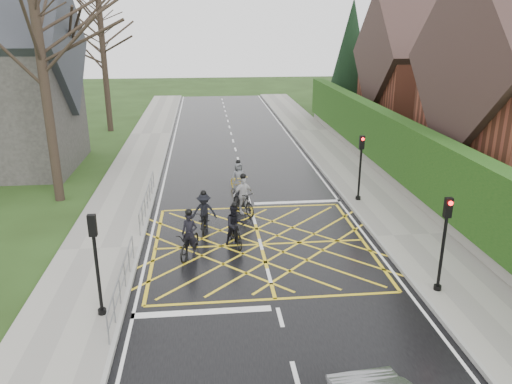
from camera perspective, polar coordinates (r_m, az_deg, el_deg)
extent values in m
plane|color=black|center=(19.24, 0.54, -6.02)|extent=(120.00, 120.00, 0.00)
cube|color=black|center=(19.24, 0.54, -6.01)|extent=(9.00, 80.00, 0.01)
cube|color=gray|center=(20.71, 17.33, -4.83)|extent=(3.00, 80.00, 0.15)
cube|color=gray|center=(19.52, -17.36, -6.32)|extent=(3.00, 80.00, 0.15)
cube|color=slate|center=(26.44, 15.95, 1.12)|extent=(0.50, 38.00, 0.70)
cube|color=#13390F|center=(25.98, 16.30, 4.79)|extent=(0.90, 38.00, 2.80)
cube|color=brown|center=(39.42, 19.57, 10.43)|extent=(9.00, 8.00, 6.00)
cube|color=#33221F|center=(39.15, 20.05, 14.62)|extent=(9.80, 8.80, 8.80)
cube|color=brown|center=(40.32, 24.12, 17.96)|extent=(0.70, 0.70, 1.60)
cylinder|color=black|center=(45.78, 10.43, 9.20)|extent=(0.50, 0.50, 1.20)
cone|color=black|center=(45.26, 10.77, 14.70)|extent=(4.60, 4.60, 10.00)
cylinder|color=black|center=(24.50, -23.02, 11.35)|extent=(0.44, 0.44, 11.00)
cylinder|color=black|center=(32.40, -20.90, 14.02)|extent=(0.44, 0.44, 12.00)
cylinder|color=black|center=(40.12, -16.93, 13.72)|extent=(0.44, 0.44, 10.00)
cylinder|color=slate|center=(15.78, -15.17, -8.60)|extent=(0.05, 5.00, 0.05)
cylinder|color=slate|center=(15.99, -15.03, -10.04)|extent=(0.04, 5.00, 0.04)
cylinder|color=slate|center=(13.91, -16.55, -15.18)|extent=(0.04, 0.04, 1.00)
cylinder|color=slate|center=(18.21, -13.88, -6.38)|extent=(0.04, 0.04, 1.00)
cylinder|color=slate|center=(22.64, -12.39, 0.16)|extent=(0.05, 6.00, 0.05)
cylinder|color=slate|center=(22.79, -12.32, -0.91)|extent=(0.04, 6.00, 0.04)
cylinder|color=slate|center=(20.03, -13.16, -3.95)|extent=(0.04, 0.04, 1.00)
cylinder|color=slate|center=(25.63, -11.64, 1.26)|extent=(0.04, 0.04, 1.00)
cylinder|color=black|center=(23.61, 11.78, 2.26)|extent=(0.10, 0.10, 3.00)
cylinder|color=black|center=(24.02, 11.57, -0.82)|extent=(0.24, 0.24, 0.30)
cube|color=black|center=(23.26, 12.01, 5.56)|extent=(0.22, 0.16, 0.62)
sphere|color=#FF0C0C|center=(23.10, 12.13, 5.93)|extent=(0.14, 0.14, 0.14)
cylinder|color=black|center=(16.32, 20.52, -6.28)|extent=(0.10, 0.10, 3.00)
cylinder|color=black|center=(16.91, 19.99, -10.43)|extent=(0.24, 0.24, 0.30)
cube|color=black|center=(15.80, 21.10, -1.68)|extent=(0.22, 0.16, 0.62)
sphere|color=#FF0C0C|center=(15.65, 21.37, -1.21)|extent=(0.14, 0.14, 0.14)
cylinder|color=black|center=(14.77, -17.65, -8.67)|extent=(0.10, 0.10, 3.00)
cylinder|color=black|center=(15.42, -17.14, -13.13)|extent=(0.24, 0.24, 0.30)
cube|color=black|center=(14.19, -18.21, -3.65)|extent=(0.22, 0.16, 0.62)
sphere|color=#FF0C0C|center=(14.24, -18.19, -2.79)|extent=(0.14, 0.14, 0.14)
imported|color=black|center=(18.36, -7.56, -5.82)|extent=(1.18, 1.94, 0.96)
imported|color=black|center=(18.31, -7.60, -4.74)|extent=(0.69, 0.56, 1.63)
sphere|color=black|center=(18.00, -7.71, -2.29)|extent=(0.26, 0.26, 0.26)
imported|color=black|center=(19.03, -2.39, -4.63)|extent=(0.86, 1.77, 1.03)
imported|color=black|center=(19.02, -2.42, -3.76)|extent=(0.88, 0.75, 1.57)
sphere|color=black|center=(18.72, -2.46, -1.48)|extent=(0.25, 0.25, 0.25)
imported|color=black|center=(20.44, -5.92, -3.17)|extent=(0.70, 1.77, 0.92)
imported|color=black|center=(20.42, -5.96, -2.24)|extent=(1.04, 0.63, 1.55)
sphere|color=black|center=(20.14, -6.03, -0.12)|extent=(0.24, 0.24, 0.24)
imported|color=black|center=(22.01, -1.45, -1.16)|extent=(1.23, 1.90, 1.11)
imported|color=#B3B2B7|center=(22.00, -1.48, -0.35)|extent=(1.08, 0.79, 1.70)
sphere|color=black|center=(21.73, -1.50, 1.81)|extent=(0.27, 0.27, 0.27)
imported|color=gold|center=(24.91, -2.01, 0.99)|extent=(1.18, 1.78, 0.88)
imported|color=#53565B|center=(24.91, -2.03, 1.74)|extent=(0.86, 0.72, 1.50)
sphere|color=black|center=(24.70, -2.05, 3.45)|extent=(0.24, 0.24, 0.24)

